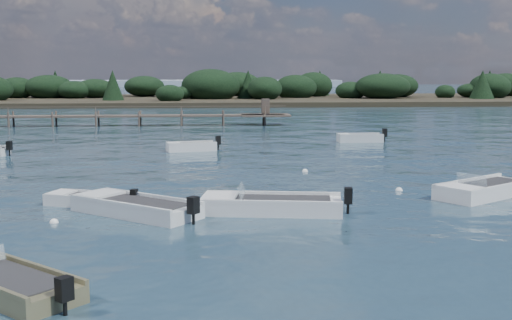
{
  "coord_description": "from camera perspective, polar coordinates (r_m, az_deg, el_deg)",
  "views": [
    {
      "loc": [
        -2.58,
        -18.21,
        5.44
      ],
      "look_at": [
        0.14,
        14.0,
        1.0
      ],
      "focal_mm": 45.0,
      "sensor_mm": 36.0,
      "label": 1
    }
  ],
  "objects": [
    {
      "name": "ground",
      "position": [
        78.44,
        -2.94,
        3.83
      ],
      "size": [
        400.0,
        400.0,
        0.0
      ],
      "primitive_type": "plane",
      "color": "#182B38",
      "rests_on": "ground"
    },
    {
      "name": "dinghy_extra_a",
      "position": [
        25.18,
        -10.65,
        -4.39
      ],
      "size": [
        5.29,
        4.8,
        1.29
      ],
      "color": "silver",
      "rests_on": "ground"
    },
    {
      "name": "dinghy_near_olive",
      "position": [
        17.43,
        -21.44,
        -10.38
      ],
      "size": [
        4.46,
        4.33,
        1.19
      ],
      "color": "brown",
      "rests_on": "ground"
    },
    {
      "name": "dinghy_mid_white_a",
      "position": [
        25.14,
        1.37,
        -4.27
      ],
      "size": [
        5.94,
        2.9,
        1.36
      ],
      "color": "silver",
      "rests_on": "ground"
    },
    {
      "name": "dinghy_mid_grey",
      "position": [
        27.29,
        -14.51,
        -3.64
      ],
      "size": [
        3.94,
        2.56,
        0.99
      ],
      "color": "silver",
      "rests_on": "ground"
    },
    {
      "name": "dinghy_mid_white_b",
      "position": [
        30.12,
        19.74,
        -2.7
      ],
      "size": [
        5.38,
        4.44,
        1.39
      ],
      "color": "silver",
      "rests_on": "ground"
    },
    {
      "name": "tender_far_white",
      "position": [
        44.74,
        -5.75,
        1.03
      ],
      "size": [
        3.83,
        2.01,
        1.28
      ],
      "color": "silver",
      "rests_on": "ground"
    },
    {
      "name": "tender_far_grey_b",
      "position": [
        50.95,
        9.23,
        1.8
      ],
      "size": [
        3.87,
        1.39,
        1.33
      ],
      "color": "silver",
      "rests_on": "ground"
    },
    {
      "name": "buoy_c",
      "position": [
        24.55,
        -17.52,
        -5.35
      ],
      "size": [
        0.32,
        0.32,
        0.32
      ],
      "primitive_type": "sphere",
      "color": "white",
      "rests_on": "ground"
    },
    {
      "name": "buoy_e",
      "position": [
        45.53,
        -5.9,
        0.92
      ],
      "size": [
        0.32,
        0.32,
        0.32
      ],
      "primitive_type": "sphere",
      "color": "white",
      "rests_on": "ground"
    },
    {
      "name": "buoy_extra_a",
      "position": [
        30.41,
        12.6,
        -2.68
      ],
      "size": [
        0.32,
        0.32,
        0.32
      ],
      "primitive_type": "sphere",
      "color": "white",
      "rests_on": "ground"
    },
    {
      "name": "buoy_extra_b",
      "position": [
        35.39,
        4.38,
        -1.04
      ],
      "size": [
        0.32,
        0.32,
        0.32
      ],
      "primitive_type": "sphere",
      "color": "white",
      "rests_on": "ground"
    },
    {
      "name": "jetty",
      "position": [
        69.06,
        -20.97,
        3.6
      ],
      "size": [
        64.5,
        3.2,
        3.4
      ],
      "color": "#4F423A",
      "rests_on": "ground"
    },
    {
      "name": "far_headland",
      "position": [
        121.43,
        8.35,
        6.1
      ],
      "size": [
        190.0,
        40.0,
        5.8
      ],
      "color": "black",
      "rests_on": "ground"
    }
  ]
}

